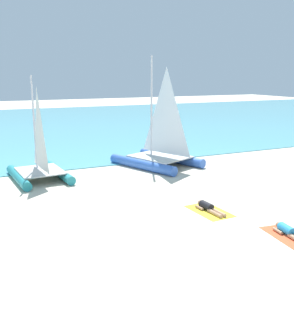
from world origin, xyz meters
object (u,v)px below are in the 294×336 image
Objects in this scene: sailboat_teal at (39,165)px; towel_left at (209,211)px; sunbather_left at (208,208)px; sailboat_blue at (159,150)px; towel_right at (290,236)px; sunbather_right at (289,232)px.

sailboat_teal reaches higher than towel_left.
sunbather_left is at bearing 92.73° from towel_left.
sailboat_teal is at bearing 121.80° from sunbather_left.
towel_left is 1.21× the size of sunbather_left.
sailboat_blue is 3.92× the size of sunbather_left.
towel_right is at bearing -63.99° from sailboat_teal.
sunbather_right is at bearing -70.62° from towel_left.
towel_right is at bearing -74.20° from sunbather_left.
sunbather_left is at bearing 108.53° from towel_right.
towel_right is 1.21× the size of sunbather_right.
sailboat_blue is 7.72m from sunbather_left.
sailboat_teal is at bearing 120.21° from towel_right.
sailboat_blue reaches higher than towel_left.
sailboat_blue is 3.23× the size of towel_left.
towel_left is 3.20m from sunbather_right.
towel_right is at bearing -114.15° from sailboat_blue.
sailboat_teal reaches higher than sunbather_left.
towel_left is at bearing -123.19° from sailboat_blue.
sunbather_left is 0.82× the size of towel_right.
towel_left is at bearing -90.00° from sunbather_left.
towel_left is at bearing 108.85° from towel_right.
towel_right is (1.05, -3.09, 0.00)m from towel_left.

